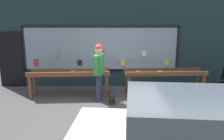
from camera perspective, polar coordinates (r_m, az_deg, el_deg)
ground_plane at (r=6.41m, az=1.66°, el=-9.93°), size 40.00×40.00×0.00m
shopfront_facade at (r=8.34m, az=0.57°, el=8.02°), size 8.94×0.29×3.66m
display_table_left at (r=7.40m, az=-11.06°, el=-1.35°), size 2.70×0.75×0.88m
display_table_right at (r=7.50m, az=13.52°, el=-1.19°), size 2.70×0.77×0.89m
person_browsing at (r=6.71m, az=-3.40°, el=0.57°), size 0.32×0.68×1.79m
small_dog at (r=6.70m, az=-0.06°, el=-6.55°), size 0.26×0.54×0.40m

